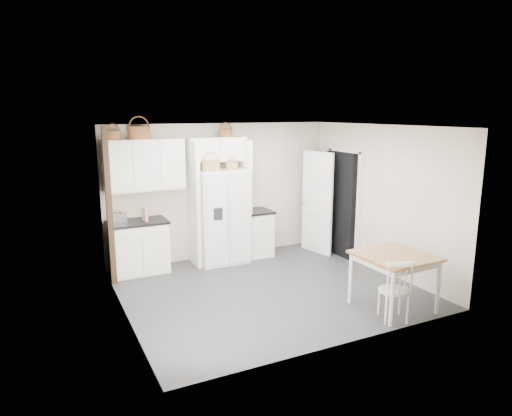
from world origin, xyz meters
TOP-DOWN VIEW (x-y plane):
  - floor at (0.00, 0.00)m, footprint 4.50×4.50m
  - ceiling at (0.00, 0.00)m, footprint 4.50×4.50m
  - wall_back at (0.00, 2.00)m, footprint 4.50×0.00m
  - wall_left at (-2.25, 0.00)m, footprint 0.00×4.00m
  - wall_right at (2.25, 0.00)m, footprint 0.00×4.00m
  - refrigerator at (-0.15, 1.64)m, footprint 0.92×0.74m
  - base_cab_left at (-1.70, 1.70)m, footprint 0.97×0.62m
  - base_cab_right at (0.63, 1.70)m, footprint 0.50×0.59m
  - dining_table at (1.29, -1.45)m, footprint 1.00×1.00m
  - windsor_chair at (1.03, -1.75)m, footprint 0.54×0.52m
  - counter_left at (-1.70, 1.70)m, footprint 1.02×0.66m
  - counter_right at (0.63, 1.70)m, footprint 0.54×0.63m
  - toaster at (-2.02, 1.71)m, footprint 0.28×0.21m
  - cookbook_red at (-1.56, 1.62)m, footprint 0.07×0.16m
  - cookbook_cream at (-1.58, 1.62)m, footprint 0.07×0.17m
  - basket_upper_a at (-2.00, 1.83)m, footprint 0.26×0.26m
  - basket_upper_b at (-1.55, 1.83)m, footprint 0.38×0.38m
  - basket_bridge_b at (0.05, 1.83)m, footprint 0.26×0.26m
  - basket_fridge_a at (-0.37, 1.54)m, footprint 0.34×0.34m
  - basket_fridge_b at (0.05, 1.54)m, footprint 0.23×0.23m
  - upper_cabinet at (-1.50, 1.83)m, footprint 1.40×0.34m
  - bridge_cabinet at (-0.15, 1.83)m, footprint 1.12×0.34m
  - fridge_panel_left at (-0.66, 1.70)m, footprint 0.08×0.60m
  - fridge_panel_right at (0.36, 1.70)m, footprint 0.08×0.60m
  - trim_post at (-2.20, 1.35)m, footprint 0.09×0.09m
  - doorway_void at (2.16, 1.00)m, footprint 0.18×0.85m
  - door_slab at (1.80, 1.33)m, footprint 0.21×0.79m

SIDE VIEW (x-z plane):
  - floor at x=0.00m, z-range 0.00..0.00m
  - dining_table at x=1.29m, z-range 0.00..0.82m
  - windsor_chair at x=1.03m, z-range 0.00..0.87m
  - base_cab_right at x=0.63m, z-range 0.00..0.87m
  - base_cab_left at x=-1.70m, z-range 0.00..0.90m
  - refrigerator at x=-0.15m, z-range 0.00..1.77m
  - counter_right at x=0.63m, z-range 0.87..0.91m
  - counter_left at x=-1.70m, z-range 0.90..0.94m
  - doorway_void at x=2.16m, z-range 0.00..2.05m
  - door_slab at x=1.80m, z-range 0.00..2.05m
  - toaster at x=-2.02m, z-range 0.94..1.12m
  - cookbook_red at x=-1.56m, z-range 0.94..1.18m
  - cookbook_cream at x=-1.58m, z-range 0.94..1.19m
  - fridge_panel_left at x=-0.66m, z-range 0.00..2.30m
  - fridge_panel_right at x=0.36m, z-range 0.00..2.30m
  - wall_back at x=0.00m, z-range -0.95..3.55m
  - wall_left at x=-2.25m, z-range -0.70..3.30m
  - wall_right at x=2.25m, z-range -0.70..3.30m
  - trim_post at x=-2.20m, z-range 0.00..2.60m
  - basket_fridge_b at x=0.05m, z-range 1.77..1.90m
  - basket_fridge_a at x=-0.37m, z-range 1.77..1.95m
  - upper_cabinet at x=-1.50m, z-range 1.45..2.35m
  - bridge_cabinet at x=-0.15m, z-range 1.90..2.35m
  - basket_upper_a at x=-2.00m, z-range 2.35..2.50m
  - basket_bridge_b at x=0.05m, z-range 2.35..2.50m
  - basket_upper_b at x=-1.55m, z-range 2.35..2.57m
  - ceiling at x=0.00m, z-range 2.60..2.60m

